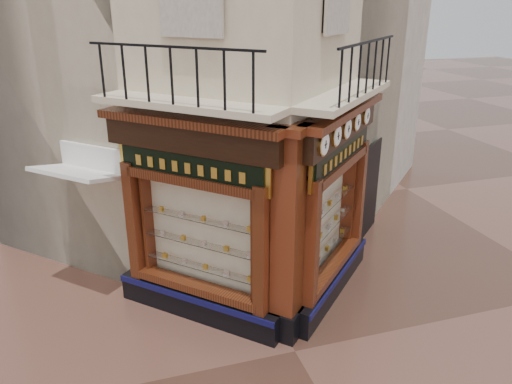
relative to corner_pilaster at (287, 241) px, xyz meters
name	(u,v)px	position (x,y,z in m)	size (l,w,h in m)	color
ground	(295,351)	(0.00, -0.50, -1.95)	(80.00, 80.00, 0.00)	#44291F
neighbour_left	(104,13)	(-2.47, 8.13, 3.55)	(8.00, 8.00, 11.00)	beige
neighbour_right	(272,12)	(2.47, 8.13, 3.55)	(8.00, 8.00, 11.00)	beige
shopfront_left	(195,224)	(-1.41, 1.07, 0.03)	(2.86, 2.86, 3.98)	black
shopfront_right	(335,207)	(1.41, 1.07, 0.03)	(2.86, 2.86, 3.98)	black
corner_pilaster	(287,241)	(0.00, 0.00, 0.00)	(0.85, 0.85, 3.98)	black
balcony	(270,99)	(0.00, 0.99, 2.27)	(5.94, 2.97, 1.03)	beige
clock_a	(324,144)	(0.58, -0.02, 1.67)	(0.32, 0.32, 0.41)	#B7883D
clock_b	(337,136)	(1.03, 0.43, 1.67)	(0.32, 0.32, 0.40)	#B7883D
clock_c	(347,129)	(1.44, 0.83, 1.67)	(0.32, 0.32, 0.40)	#B7883D
clock_d	(357,122)	(1.87, 1.26, 1.67)	(0.29, 0.29, 0.36)	#B7883D
clock_e	(366,116)	(2.32, 1.72, 1.67)	(0.30, 0.30, 0.38)	#B7883D
awning	(93,289)	(-3.42, 2.71, -1.95)	(1.69, 1.01, 0.08)	white
signboard_left	(190,167)	(-1.46, 1.01, 1.15)	(2.27, 2.27, 0.61)	gold
signboard_right	(342,153)	(1.46, 1.01, 1.15)	(2.28, 2.28, 0.61)	gold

